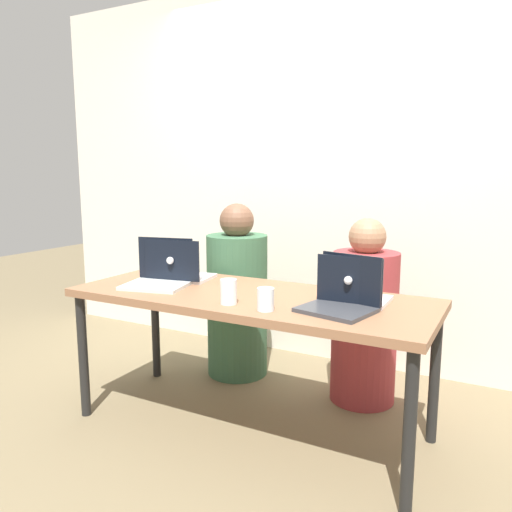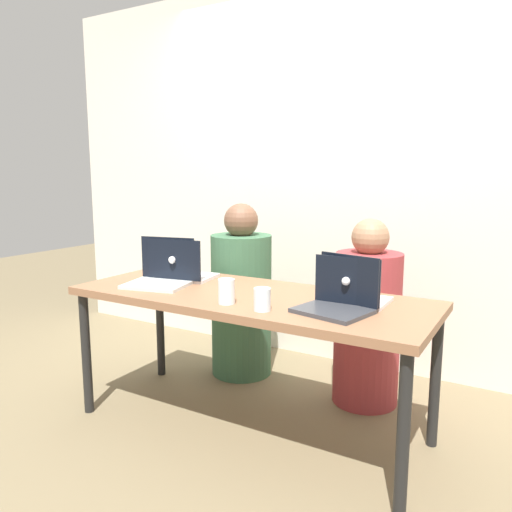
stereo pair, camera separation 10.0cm
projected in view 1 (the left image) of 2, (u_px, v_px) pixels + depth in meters
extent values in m
plane|color=#726448|center=(250.00, 427.00, 2.58)|extent=(12.00, 12.00, 0.00)
cube|color=silver|center=(332.00, 172.00, 3.38)|extent=(4.68, 0.10, 2.60)
cube|color=#895D41|center=(249.00, 298.00, 2.47)|extent=(1.80, 0.70, 0.04)
cylinder|color=black|center=(83.00, 356.00, 2.66)|extent=(0.05, 0.05, 0.67)
cylinder|color=black|center=(409.00, 433.00, 1.87)|extent=(0.05, 0.05, 0.67)
cylinder|color=black|center=(155.00, 326.00, 3.18)|extent=(0.05, 0.05, 0.67)
cylinder|color=black|center=(435.00, 377.00, 2.39)|extent=(0.05, 0.05, 0.67)
cylinder|color=#386243|center=(237.00, 305.00, 3.22)|extent=(0.45, 0.45, 0.91)
sphere|color=brown|center=(237.00, 221.00, 3.13)|extent=(0.22, 0.22, 0.22)
cylinder|color=#983235|center=(364.00, 327.00, 2.83)|extent=(0.37, 0.37, 0.86)
sphere|color=#997051|center=(367.00, 237.00, 2.75)|extent=(0.21, 0.21, 0.21)
cube|color=#36383E|center=(336.00, 310.00, 2.14)|extent=(0.34, 0.30, 0.02)
cube|color=black|center=(351.00, 278.00, 2.21)|extent=(0.29, 0.07, 0.22)
sphere|color=white|center=(353.00, 278.00, 2.22)|extent=(0.04, 0.04, 0.04)
cube|color=silver|center=(183.00, 277.00, 2.82)|extent=(0.36, 0.29, 0.02)
cube|color=black|center=(172.00, 260.00, 2.68)|extent=(0.32, 0.06, 0.22)
sphere|color=white|center=(170.00, 260.00, 2.67)|extent=(0.04, 0.04, 0.04)
cube|color=silver|center=(155.00, 286.00, 2.61)|extent=(0.36, 0.31, 0.02)
cube|color=black|center=(166.00, 258.00, 2.71)|extent=(0.31, 0.08, 0.23)
sphere|color=white|center=(167.00, 258.00, 2.72)|extent=(0.04, 0.04, 0.04)
cube|color=silver|center=(356.00, 299.00, 2.33)|extent=(0.30, 0.23, 0.02)
cube|color=black|center=(349.00, 280.00, 2.21)|extent=(0.30, 0.01, 0.21)
sphere|color=white|center=(348.00, 280.00, 2.19)|extent=(0.04, 0.04, 0.04)
cylinder|color=silver|center=(266.00, 299.00, 2.16)|extent=(0.07, 0.07, 0.10)
cylinder|color=silver|center=(266.00, 304.00, 2.16)|extent=(0.07, 0.07, 0.05)
cylinder|color=white|center=(229.00, 292.00, 2.27)|extent=(0.08, 0.08, 0.11)
cylinder|color=silver|center=(229.00, 297.00, 2.27)|extent=(0.07, 0.07, 0.06)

